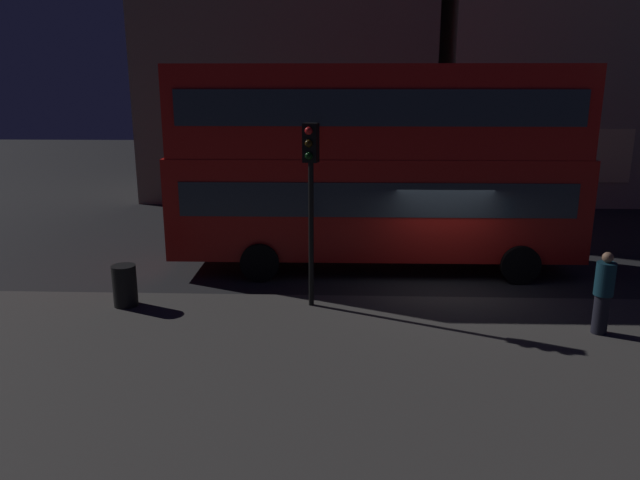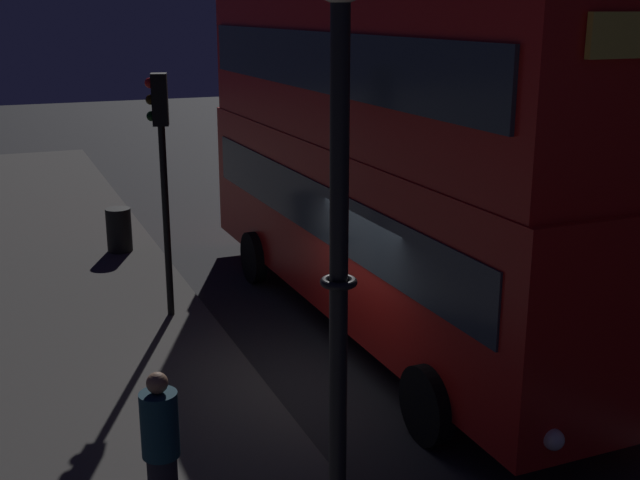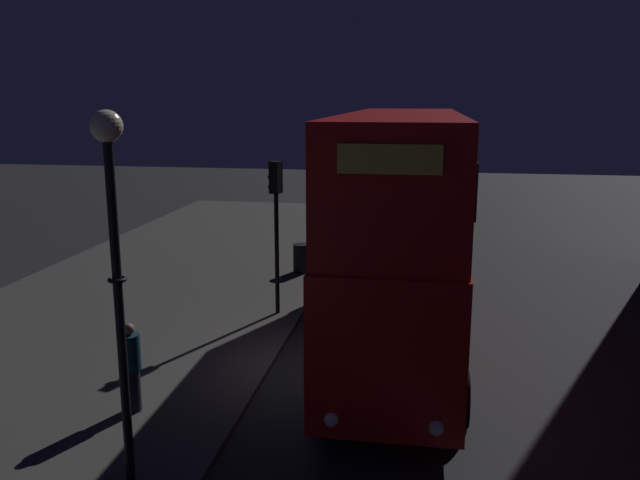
{
  "view_description": "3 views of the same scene",
  "coord_description": "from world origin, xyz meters",
  "px_view_note": "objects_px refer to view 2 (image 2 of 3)",
  "views": [
    {
      "loc": [
        -2.65,
        -14.8,
        5.18
      ],
      "look_at": [
        -3.21,
        0.06,
        1.26
      ],
      "focal_mm": 33.81,
      "sensor_mm": 36.0,
      "label": 1
    },
    {
      "loc": [
        10.14,
        -4.29,
        5.33
      ],
      "look_at": [
        -1.92,
        0.68,
        1.62
      ],
      "focal_mm": 45.8,
      "sensor_mm": 36.0,
      "label": 2
    },
    {
      "loc": [
        13.4,
        2.45,
        5.98
      ],
      "look_at": [
        -2.84,
        -0.31,
        2.34
      ],
      "focal_mm": 36.59,
      "sensor_mm": 36.0,
      "label": 3
    }
  ],
  "objects_px": {
    "litter_bin": "(119,230)",
    "pedestrian": "(161,450)",
    "traffic_light_near_kerb": "(161,146)",
    "street_lamp": "(339,189)",
    "double_decker_bus": "(387,148)"
  },
  "relations": [
    {
      "from": "double_decker_bus",
      "to": "traffic_light_near_kerb",
      "type": "bearing_deg",
      "value": -115.58
    },
    {
      "from": "pedestrian",
      "to": "litter_bin",
      "type": "height_order",
      "value": "pedestrian"
    },
    {
      "from": "street_lamp",
      "to": "litter_bin",
      "type": "distance_m",
      "value": 13.04
    },
    {
      "from": "litter_bin",
      "to": "pedestrian",
      "type": "bearing_deg",
      "value": -6.6
    },
    {
      "from": "double_decker_bus",
      "to": "pedestrian",
      "type": "height_order",
      "value": "double_decker_bus"
    },
    {
      "from": "traffic_light_near_kerb",
      "to": "street_lamp",
      "type": "xyz_separation_m",
      "value": [
        8.25,
        -0.38,
        0.95
      ]
    },
    {
      "from": "traffic_light_near_kerb",
      "to": "pedestrian",
      "type": "bearing_deg",
      "value": 1.88
    },
    {
      "from": "double_decker_bus",
      "to": "traffic_light_near_kerb",
      "type": "relative_size",
      "value": 2.71
    },
    {
      "from": "street_lamp",
      "to": "traffic_light_near_kerb",
      "type": "bearing_deg",
      "value": 177.33
    },
    {
      "from": "traffic_light_near_kerb",
      "to": "litter_bin",
      "type": "bearing_deg",
      "value": -162.99
    },
    {
      "from": "traffic_light_near_kerb",
      "to": "litter_bin",
      "type": "distance_m",
      "value": 5.0
    },
    {
      "from": "litter_bin",
      "to": "street_lamp",
      "type": "bearing_deg",
      "value": -0.95
    },
    {
      "from": "traffic_light_near_kerb",
      "to": "pedestrian",
      "type": "xyz_separation_m",
      "value": [
        6.06,
        -1.38,
        -2.11
      ]
    },
    {
      "from": "street_lamp",
      "to": "pedestrian",
      "type": "bearing_deg",
      "value": -155.72
    },
    {
      "from": "traffic_light_near_kerb",
      "to": "pedestrian",
      "type": "distance_m",
      "value": 6.56
    }
  ]
}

